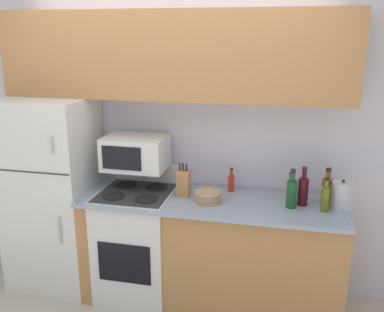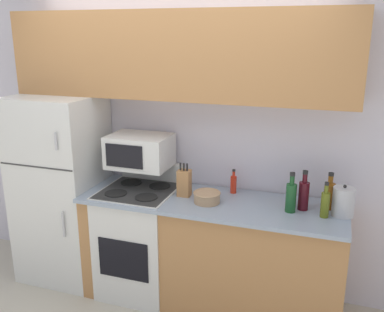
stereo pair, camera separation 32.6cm
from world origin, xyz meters
TOP-DOWN VIEW (x-y plane):
  - wall_back at (0.00, 0.66)m, footprint 8.00×0.05m
  - lower_cabinets at (0.36, 0.31)m, footprint 2.06×0.66m
  - refrigerator at (-1.03, 0.31)m, footprint 0.71×0.65m
  - upper_cabinets at (0.00, 0.47)m, footprint 2.77×0.32m
  - stove at (-0.27, 0.30)m, footprint 0.59×0.64m
  - microwave at (-0.30, 0.41)m, footprint 0.51×0.37m
  - knife_block at (0.13, 0.32)m, footprint 0.10×0.09m
  - bowl at (0.34, 0.24)m, footprint 0.21×0.21m
  - bottle_wine_green at (0.96, 0.27)m, footprint 0.08×0.08m
  - bottle_vinegar at (0.95, 0.38)m, footprint 0.06×0.06m
  - bottle_whiskey at (1.23, 0.42)m, footprint 0.08×0.08m
  - bottle_olive_oil at (1.20, 0.26)m, footprint 0.06×0.06m
  - bottle_hot_sauce at (0.48, 0.51)m, footprint 0.05×0.05m
  - bottle_wine_red at (1.05, 0.35)m, footprint 0.08×0.08m
  - kettle at (1.32, 0.32)m, footprint 0.15×0.15m

SIDE VIEW (x-z plane):
  - lower_cabinets at x=0.36m, z-range 0.00..0.91m
  - stove at x=-0.27m, z-range -0.06..1.01m
  - refrigerator at x=-1.03m, z-range 0.00..1.66m
  - bowl at x=0.34m, z-range 0.91..0.99m
  - bottle_hot_sauce at x=0.48m, z-range 0.89..1.09m
  - bottle_vinegar at x=0.95m, z-range 0.88..1.12m
  - bottle_olive_oil at x=1.20m, z-range 0.88..1.14m
  - kettle at x=1.32m, z-range 0.89..1.13m
  - knife_block at x=0.13m, z-range 0.88..1.15m
  - bottle_whiskey at x=1.23m, z-range 0.88..1.16m
  - bottle_wine_green at x=0.96m, z-range 0.87..1.17m
  - bottle_wine_red at x=1.05m, z-range 0.87..1.17m
  - microwave at x=-0.30m, z-range 1.08..1.35m
  - wall_back at x=0.00m, z-range 0.00..2.55m
  - upper_cabinets at x=0.00m, z-range 1.66..2.33m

